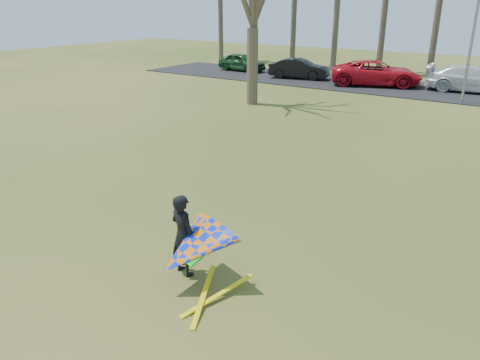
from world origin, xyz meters
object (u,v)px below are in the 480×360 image
Objects in this scene: kite_flyer at (191,247)px; car_3 at (473,79)px; streetlight at (478,23)px; car_1 at (299,69)px; car_2 at (376,73)px; car_0 at (242,62)px.

car_3 is at bearing 88.09° from kite_flyer.
car_3 is 27.14m from kite_flyer.
kite_flyer is at bearing -92.96° from streetlight.
car_2 is at bearing -100.04° from car_1.
car_0 is 6.05m from car_1.
kite_flyer is at bearing -169.31° from car_1.
car_1 is (-12.18, 2.69, -3.66)m from streetlight.
kite_flyer is at bearing -142.74° from car_0.
car_0 is 0.74× the size of car_3.
car_2 reaches higher than car_1.
car_0 is 0.69× the size of car_2.
car_1 reaches higher than car_0.
streetlight is at bearing 87.04° from kite_flyer.
streetlight is 7.81m from car_2.
car_2 is (5.87, 0.23, 0.11)m from car_1.
car_3 is 2.38× the size of kite_flyer.
car_1 is 1.88× the size of kite_flyer.
kite_flyer reaches higher than car_1.
car_1 is at bearing -95.13° from car_0.
car_2 is at bearing 155.14° from streetlight.
car_3 is at bearing 94.27° from streetlight.
kite_flyer is (-1.20, -23.20, -3.61)m from streetlight.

